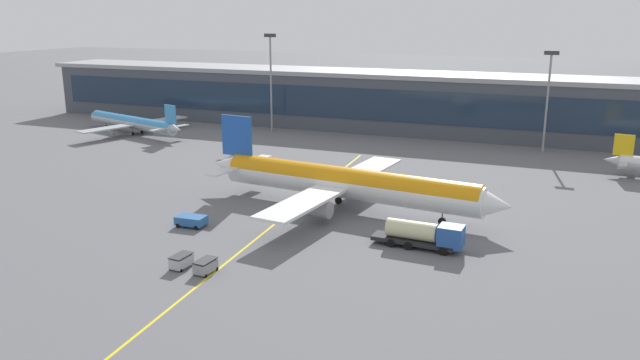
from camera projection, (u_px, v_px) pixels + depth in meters
ground_plane at (281, 220)px, 83.43m from camera, size 700.00×700.00×0.00m
apron_lead_in_line at (285, 216)px, 85.33m from camera, size 4.99×79.88×0.01m
terminal_building at (430, 103)px, 143.53m from camera, size 206.43×16.62×13.72m
main_airliner at (346, 183)px, 87.17m from camera, size 46.29×36.81×11.99m
fuel_tanker at (424, 234)px, 73.01m from camera, size 10.91×3.08×3.25m
pushback_tug at (192, 220)px, 80.85m from camera, size 3.91×2.49×1.40m
baggage_cart_0 at (181, 261)px, 67.69m from camera, size 1.78×2.75×1.48m
baggage_cart_1 at (206, 266)px, 66.34m from camera, size 1.78×2.75×1.48m
commuter_jet_far at (133, 122)px, 143.22m from camera, size 33.90×27.48×7.95m
apron_light_mast_0 at (548, 92)px, 122.22m from camera, size 2.80×0.50×19.95m
apron_light_mast_1 at (271, 75)px, 143.80m from camera, size 2.80×0.50×22.51m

